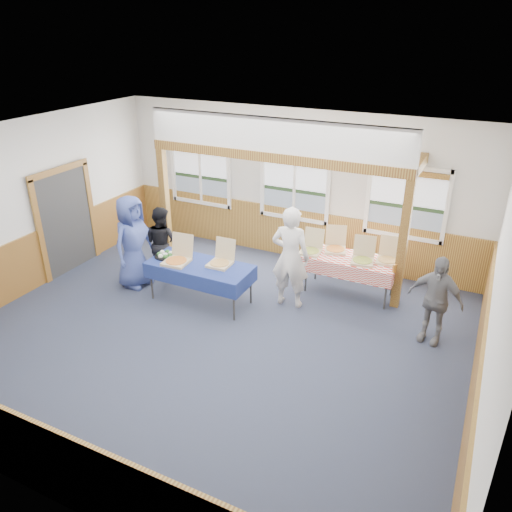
{
  "coord_description": "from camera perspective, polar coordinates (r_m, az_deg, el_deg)",
  "views": [
    {
      "loc": [
        3.68,
        -5.93,
        4.74
      ],
      "look_at": [
        0.3,
        1.0,
        1.1
      ],
      "focal_mm": 35.0,
      "sensor_mm": 36.0,
      "label": 1
    }
  ],
  "objects": [
    {
      "name": "wall_right",
      "position": [
        6.72,
        25.6,
        -5.32
      ],
      "size": [
        0.0,
        8.0,
        8.0
      ],
      "primitive_type": "plane",
      "rotation": [
        1.57,
        0.0,
        -1.57
      ],
      "color": "silver",
      "rests_on": "floor"
    },
    {
      "name": "wall_front",
      "position": [
        5.41,
        -25.15,
        -13.01
      ],
      "size": [
        8.0,
        0.0,
        8.0
      ],
      "primitive_type": "plane",
      "rotation": [
        -1.57,
        0.0,
        0.0
      ],
      "color": "silver",
      "rests_on": "floor"
    },
    {
      "name": "pizza_box_d",
      "position": [
        9.66,
        9.06,
        1.02
      ],
      "size": [
        0.52,
        0.57,
        0.43
      ],
      "rotation": [
        0.0,
        0.0,
        0.3
      ],
      "color": "tan",
      "rests_on": "table_right"
    },
    {
      "name": "wainscot_back",
      "position": [
        10.93,
        4.29,
        2.66
      ],
      "size": [
        7.98,
        0.05,
        1.1
      ],
      "primitive_type": "cube",
      "color": "brown",
      "rests_on": "floor"
    },
    {
      "name": "ceiling",
      "position": [
        7.14,
        -5.82,
        12.71
      ],
      "size": [
        8.0,
        8.0,
        0.0
      ],
      "primitive_type": "plane",
      "rotation": [
        3.14,
        0.0,
        0.0
      ],
      "color": "white",
      "rests_on": "wall_back"
    },
    {
      "name": "pizza_box_f",
      "position": [
        9.41,
        14.81,
        -0.22
      ],
      "size": [
        0.42,
        0.49,
        0.42
      ],
      "rotation": [
        0.0,
        0.0,
        0.08
      ],
      "color": "tan",
      "rests_on": "table_right"
    },
    {
      "name": "man_blue",
      "position": [
        9.82,
        -13.92,
        1.58
      ],
      "size": [
        0.66,
        0.94,
        1.84
      ],
      "primitive_type": "imported",
      "rotation": [
        0.0,
        0.0,
        1.48
      ],
      "color": "#394990",
      "rests_on": "floor"
    },
    {
      "name": "floor",
      "position": [
        8.43,
        -4.86,
        -9.03
      ],
      "size": [
        8.0,
        8.0,
        0.0
      ],
      "primitive_type": "plane",
      "color": "#272D40",
      "rests_on": "ground"
    },
    {
      "name": "pizza_box_a",
      "position": [
        9.17,
        -8.98,
        -0.33
      ],
      "size": [
        0.47,
        0.56,
        0.47
      ],
      "rotation": [
        0.0,
        0.0,
        0.08
      ],
      "color": "tan",
      "rests_on": "table_left"
    },
    {
      "name": "woman_white",
      "position": [
        8.85,
        3.94,
        -0.15
      ],
      "size": [
        0.73,
        0.51,
        1.9
      ],
      "primitive_type": "imported",
      "rotation": [
        0.0,
        0.0,
        3.23
      ],
      "color": "silver",
      "rests_on": "floor"
    },
    {
      "name": "wall_left",
      "position": [
        10.19,
        -25.06,
        4.9
      ],
      "size": [
        0.0,
        8.0,
        8.0
      ],
      "primitive_type": "plane",
      "rotation": [
        1.57,
        0.0,
        1.57
      ],
      "color": "silver",
      "rests_on": "floor"
    },
    {
      "name": "wall_back",
      "position": [
        10.6,
        4.52,
        7.95
      ],
      "size": [
        8.0,
        0.0,
        8.0
      ],
      "primitive_type": "plane",
      "rotation": [
        1.57,
        0.0,
        0.0
      ],
      "color": "silver",
      "rests_on": "floor"
    },
    {
      "name": "table_left",
      "position": [
        9.09,
        -6.45,
        -1.25
      ],
      "size": [
        2.01,
        1.09,
        0.76
      ],
      "rotation": [
        0.0,
        0.0,
        -0.13
      ],
      "color": "#2F2F2F",
      "rests_on": "floor"
    },
    {
      "name": "post_left",
      "position": [
        10.88,
        -10.36,
        5.86
      ],
      "size": [
        0.15,
        0.15,
        2.4
      ],
      "primitive_type": "cube",
      "color": "#5A2F14",
      "rests_on": "floor"
    },
    {
      "name": "drink_glass",
      "position": [
        9.03,
        15.54,
        -1.37
      ],
      "size": [
        0.07,
        0.07,
        0.15
      ],
      "primitive_type": "cylinder",
      "color": "#A25C1B",
      "rests_on": "table_right"
    },
    {
      "name": "window_right",
      "position": [
        9.97,
        16.87,
        6.29
      ],
      "size": [
        1.56,
        0.1,
        1.46
      ],
      "color": "white",
      "rests_on": "wall_back"
    },
    {
      "name": "post_right",
      "position": [
        9.03,
        16.39,
        1.12
      ],
      "size": [
        0.15,
        0.15,
        2.4
      ],
      "primitive_type": "cube",
      "color": "#5A2F14",
      "rests_on": "floor"
    },
    {
      "name": "wainscot_left",
      "position": [
        10.55,
        -23.94,
        -0.45
      ],
      "size": [
        0.05,
        6.98,
        1.1
      ],
      "primitive_type": "cube",
      "color": "brown",
      "rests_on": "floor"
    },
    {
      "name": "veggie_tray",
      "position": [
        9.45,
        -10.34,
        0.12
      ],
      "size": [
        0.4,
        0.4,
        0.09
      ],
      "color": "black",
      "rests_on": "table_left"
    },
    {
      "name": "cross_beam",
      "position": [
        9.29,
        1.9,
        11.24
      ],
      "size": [
        5.15,
        0.18,
        0.18
      ],
      "primitive_type": "cube",
      "color": "#5A2F14",
      "rests_on": "post_left"
    },
    {
      "name": "table_right",
      "position": [
        9.46,
        10.74,
        -0.51
      ],
      "size": [
        1.74,
        0.85,
        0.76
      ],
      "rotation": [
        0.0,
        0.0,
        0.06
      ],
      "color": "#2F2F2F",
      "rests_on": "floor"
    },
    {
      "name": "pizza_box_c",
      "position": [
        9.52,
        6.3,
        0.8
      ],
      "size": [
        0.4,
        0.48,
        0.41
      ],
      "rotation": [
        0.0,
        0.0,
        0.06
      ],
      "color": "tan",
      "rests_on": "table_right"
    },
    {
      "name": "window_mid",
      "position": [
        10.53,
        4.45,
        8.3
      ],
      "size": [
        1.56,
        0.1,
        1.46
      ],
      "color": "white",
      "rests_on": "wall_back"
    },
    {
      "name": "woman_black",
      "position": [
        10.12,
        -10.72,
        1.53
      ],
      "size": [
        0.78,
        0.65,
        1.48
      ],
      "primitive_type": "imported",
      "rotation": [
        0.0,
        0.0,
        3.02
      ],
      "color": "black",
      "rests_on": "floor"
    },
    {
      "name": "person_grey",
      "position": [
        8.4,
        19.78,
        -4.73
      ],
      "size": [
        0.94,
        0.53,
        1.5
      ],
      "primitive_type": "imported",
      "rotation": [
        0.0,
        0.0,
        -0.2
      ],
      "color": "slate",
      "rests_on": "floor"
    },
    {
      "name": "window_left",
      "position": [
        11.54,
        -6.36,
        9.73
      ],
      "size": [
        1.56,
        0.1,
        1.46
      ],
      "color": "white",
      "rests_on": "wall_back"
    },
    {
      "name": "wainscot_front",
      "position": [
        6.09,
        -23.04,
        -20.76
      ],
      "size": [
        7.98,
        0.05,
        1.1
      ],
      "primitive_type": "cube",
      "color": "brown",
      "rests_on": "floor"
    },
    {
      "name": "pizza_box_e",
      "position": [
        9.29,
        12.11,
        -0.28
      ],
      "size": [
        0.46,
        0.54,
        0.43
      ],
      "rotation": [
        0.0,
        0.0,
        0.16
      ],
      "color": "tan",
      "rests_on": "table_right"
    },
    {
      "name": "cased_opening",
      "position": [
        10.89,
        -20.88,
        3.75
      ],
      "size": [
        0.06,
        1.3,
        2.1
      ],
      "primitive_type": "cube",
      "color": "#2F2F2F",
      "rests_on": "wall_left"
    },
    {
      "name": "pizza_box_b",
      "position": [
        9.0,
        -4.06,
        -0.59
      ],
      "size": [
        0.41,
        0.49,
        0.43
      ],
      "rotation": [
        0.0,
        0.0,
        0.03
      ],
      "color": "tan",
      "rests_on": "table_left"
    },
    {
      "name": "wainscot_right",
      "position": [
        7.27,
        23.84,
        -12.47
      ],
      "size": [
        0.05,
        6.98,
        1.1
      ],
      "primitive_type": "cube",
      "color": "brown",
      "rests_on": "floor"
    }
  ]
}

